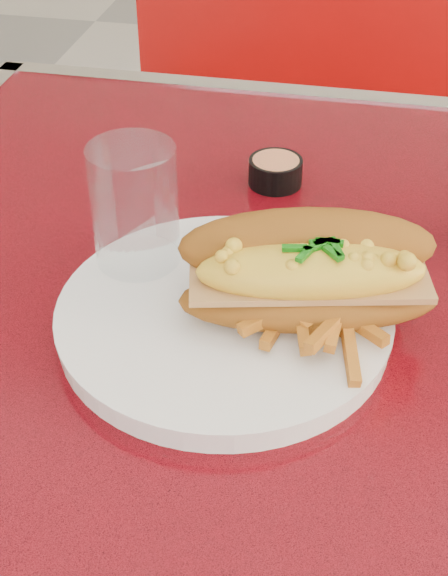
% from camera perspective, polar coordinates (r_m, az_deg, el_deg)
% --- Properties ---
extents(booth_bench_far, '(1.20, 0.51, 0.90)m').
position_cam_1_polar(booth_bench_far, '(1.63, 13.81, 2.93)').
color(booth_bench_far, '#A70C0B').
rests_on(booth_bench_far, ground).
extents(dinner_plate, '(0.33, 0.33, 0.02)m').
position_cam_1_polar(dinner_plate, '(0.63, 0.00, -2.10)').
color(dinner_plate, white).
rests_on(dinner_plate, diner_table).
extents(mac_hoagie, '(0.21, 0.14, 0.09)m').
position_cam_1_polar(mac_hoagie, '(0.61, 6.05, 1.14)').
color(mac_hoagie, '#985918').
rests_on(mac_hoagie, dinner_plate).
extents(fries_pile, '(0.13, 0.12, 0.03)m').
position_cam_1_polar(fries_pile, '(0.62, 6.02, -0.43)').
color(fries_pile, orange).
rests_on(fries_pile, dinner_plate).
extents(fork, '(0.03, 0.16, 0.00)m').
position_cam_1_polar(fork, '(0.64, 6.26, -0.98)').
color(fork, '#B9B9BD').
rests_on(fork, dinner_plate).
extents(sauce_cup_left, '(0.06, 0.06, 0.03)m').
position_cam_1_polar(sauce_cup_left, '(0.82, 3.68, 8.34)').
color(sauce_cup_left, black).
rests_on(sauce_cup_left, diner_table).
extents(water_tumbler, '(0.09, 0.09, 0.12)m').
position_cam_1_polar(water_tumbler, '(0.66, -6.30, 5.07)').
color(water_tumbler, silver).
rests_on(water_tumbler, diner_table).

